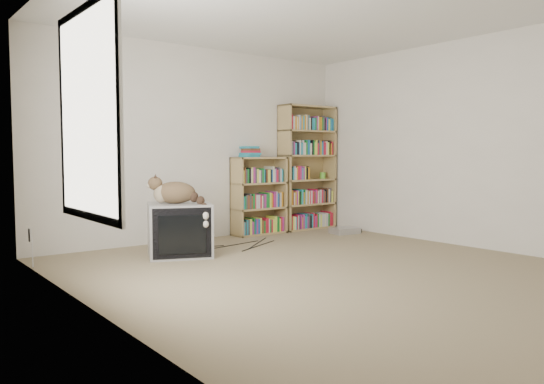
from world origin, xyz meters
TOP-DOWN VIEW (x-y plane):
  - floor at (0.00, 0.00)m, footprint 4.50×5.00m
  - wall_back at (0.00, 2.50)m, footprint 4.50×0.02m
  - wall_left at (-2.25, 0.00)m, footprint 0.02×5.00m
  - wall_right at (2.25, 0.00)m, footprint 0.02×5.00m
  - ceiling at (0.00, 0.00)m, footprint 4.50×5.00m
  - window at (-2.24, 0.20)m, footprint 0.02×1.22m
  - crt_tv at (-0.78, 1.61)m, footprint 0.84×0.81m
  - cat at (-0.80, 1.56)m, footprint 0.58×0.67m
  - bookcase_tall at (1.74, 2.36)m, footprint 0.91×0.30m
  - bookcase_short at (0.85, 2.36)m, footprint 0.78×0.30m
  - book_stack at (0.70, 2.36)m, footprint 0.21×0.28m
  - green_mug at (2.04, 2.34)m, footprint 0.08×0.08m
  - framed_print at (1.79, 2.44)m, footprint 0.14×0.05m
  - dvd_player at (1.83, 1.65)m, footprint 0.41×0.33m
  - wall_outlet at (-2.24, 1.95)m, footprint 0.01×0.08m
  - floor_cables at (-0.20, 1.66)m, footprint 1.20×0.70m

SIDE VIEW (x-z plane):
  - floor at x=0.00m, z-range -0.01..0.01m
  - floor_cables at x=-0.20m, z-range 0.00..0.01m
  - dvd_player at x=1.83m, z-range 0.00..0.09m
  - crt_tv at x=-0.78m, z-range 0.00..0.58m
  - wall_outlet at x=-2.24m, z-range 0.26..0.39m
  - bookcase_short at x=0.85m, z-range -0.04..1.03m
  - cat at x=-0.80m, z-range 0.40..0.93m
  - green_mug at x=2.04m, z-range 0.75..0.84m
  - framed_print at x=1.79m, z-range 0.75..0.93m
  - bookcase_tall at x=1.74m, z-range -0.05..1.78m
  - book_stack at x=0.70m, z-range 1.08..1.22m
  - wall_back at x=0.00m, z-range 0.00..2.50m
  - wall_left at x=-2.25m, z-range 0.00..2.50m
  - wall_right at x=2.25m, z-range 0.00..2.50m
  - window at x=-2.24m, z-range 0.64..2.16m
  - ceiling at x=0.00m, z-range 2.49..2.51m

